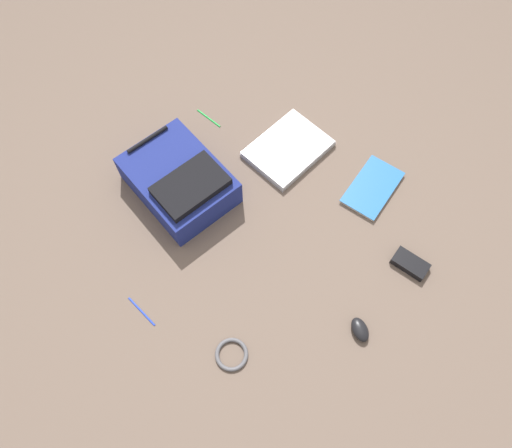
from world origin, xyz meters
The scene contains 9 objects.
ground_plane centered at (0.00, 0.00, 0.00)m, with size 4.14×4.14×0.00m, color brown.
backpack centered at (-0.16, 0.33, 0.07)m, with size 0.37×0.46×0.17m.
laptop centered at (0.32, 0.24, 0.02)m, with size 0.38×0.32×0.03m.
book_red centered at (0.50, -0.11, 0.01)m, with size 0.32×0.25×0.02m.
computer_mouse centered at (0.07, -0.55, 0.02)m, with size 0.06×0.09×0.04m, color black.
cable_coil centered at (-0.36, -0.36, 0.01)m, with size 0.12×0.12×0.01m, color #4C4C51.
power_brick centered at (0.40, -0.46, 0.02)m, with size 0.07×0.14×0.03m, color black.
pen_black centered at (-0.55, -0.04, 0.00)m, with size 0.01×0.01×0.15m, color #1933B2.
pen_blue centered at (0.13, 0.59, 0.00)m, with size 0.01×0.01×0.14m, color #198C33.
Camera 1 is at (-0.47, -0.67, 1.73)m, focal length 33.37 mm.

